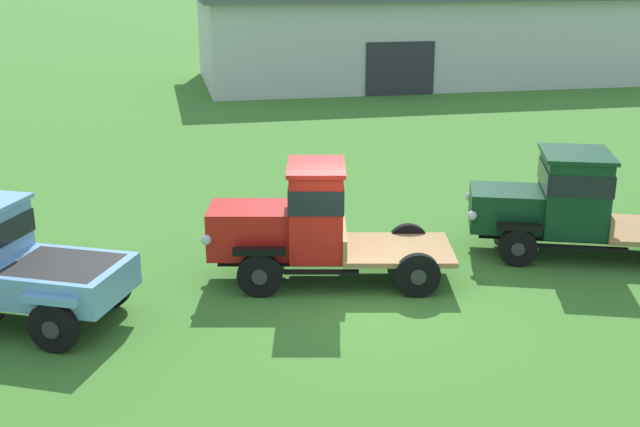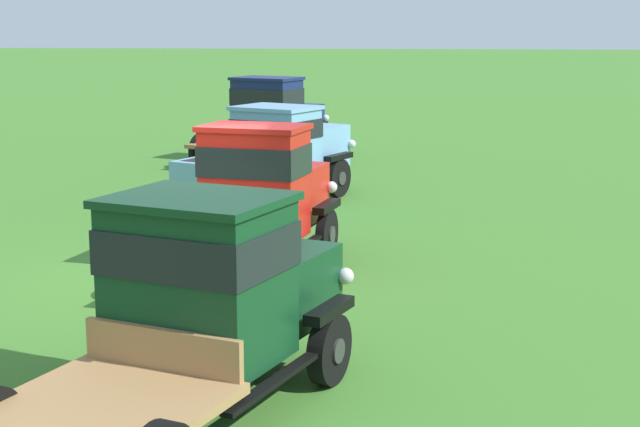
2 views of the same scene
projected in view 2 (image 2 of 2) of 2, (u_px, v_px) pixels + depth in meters
name	position (u px, v px, depth m)	size (l,w,h in m)	color
ground_plane	(178.00, 279.00, 15.00)	(240.00, 240.00, 0.00)	#3D7528
vintage_truck_foreground_near	(271.00, 117.00, 27.43)	(5.14, 3.50, 2.34)	black
vintage_truck_second_in_line	(274.00, 152.00, 21.13)	(5.05, 3.56, 2.08)	black
vintage_truck_midrow_center	(260.00, 196.00, 15.47)	(4.97, 2.64, 2.31)	black
vintage_truck_far_side	(207.00, 296.00, 9.96)	(5.25, 3.32, 2.20)	black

